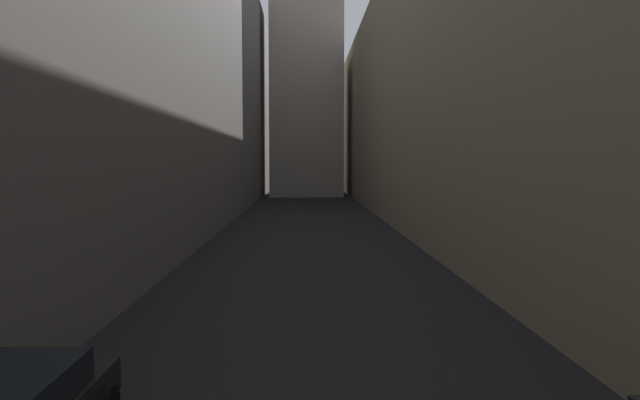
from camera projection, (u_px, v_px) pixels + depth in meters
name	position (u px, v px, depth m)	size (l,w,h in m)	color
ground_plane	(309.00, 227.00, 37.75)	(264.00, 264.00, 0.00)	black
building_block_left	(137.00, 52.00, 38.65)	(12.21, 108.00, 23.45)	slate
building_block_right	(468.00, 90.00, 39.43)	(11.05, 108.00, 18.46)	gray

